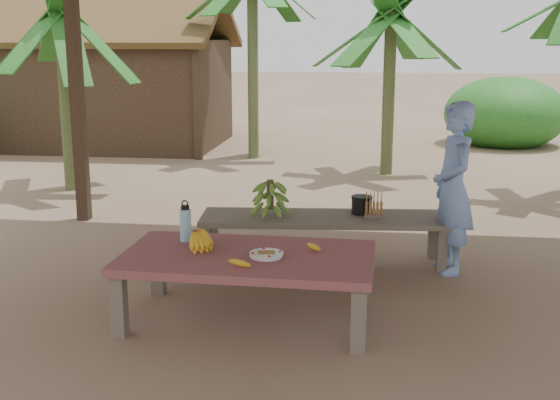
# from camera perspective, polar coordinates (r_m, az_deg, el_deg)

# --- Properties ---
(ground) EXTENTS (80.00, 80.00, 0.00)m
(ground) POSITION_cam_1_polar(r_m,az_deg,el_deg) (5.50, 2.63, -8.44)
(ground) COLOR brown
(ground) RESTS_ON ground
(work_table) EXTENTS (1.83, 1.05, 0.50)m
(work_table) POSITION_cam_1_polar(r_m,az_deg,el_deg) (5.07, -2.64, -5.11)
(work_table) COLOR brown
(work_table) RESTS_ON ground
(bench) EXTENTS (2.24, 0.79, 0.45)m
(bench) POSITION_cam_1_polar(r_m,az_deg,el_deg) (6.35, 3.53, -1.79)
(bench) COLOR brown
(bench) RESTS_ON ground
(ripe_banana_bunch) EXTENTS (0.29, 0.26, 0.16)m
(ripe_banana_bunch) POSITION_cam_1_polar(r_m,az_deg,el_deg) (5.18, -6.92, -3.13)
(ripe_banana_bunch) COLOR yellow
(ripe_banana_bunch) RESTS_ON work_table
(plate) EXTENTS (0.24, 0.24, 0.04)m
(plate) POSITION_cam_1_polar(r_m,az_deg,el_deg) (4.97, -1.11, -4.46)
(plate) COLOR white
(plate) RESTS_ON work_table
(loose_banana_front) EXTENTS (0.17, 0.08, 0.04)m
(loose_banana_front) POSITION_cam_1_polar(r_m,az_deg,el_deg) (4.78, -3.29, -5.14)
(loose_banana_front) COLOR yellow
(loose_banana_front) RESTS_ON work_table
(loose_banana_side) EXTENTS (0.13, 0.12, 0.04)m
(loose_banana_side) POSITION_cam_1_polar(r_m,az_deg,el_deg) (5.14, 2.77, -3.83)
(loose_banana_side) COLOR yellow
(loose_banana_side) RESTS_ON work_table
(water_flask) EXTENTS (0.09, 0.09, 0.32)m
(water_flask) POSITION_cam_1_polar(r_m,az_deg,el_deg) (5.38, -7.69, -1.93)
(water_flask) COLOR #44ABD4
(water_flask) RESTS_ON work_table
(green_banana_stalk) EXTENTS (0.32, 0.32, 0.34)m
(green_banana_stalk) POSITION_cam_1_polar(r_m,az_deg,el_deg) (6.30, -0.80, 0.25)
(green_banana_stalk) COLOR #598C2D
(green_banana_stalk) RESTS_ON bench
(cooking_pot) EXTENTS (0.18, 0.18, 0.16)m
(cooking_pot) POSITION_cam_1_polar(r_m,az_deg,el_deg) (6.43, 6.66, -0.43)
(cooking_pot) COLOR black
(cooking_pot) RESTS_ON bench
(skewer_rack) EXTENTS (0.19, 0.10, 0.24)m
(skewer_rack) POSITION_cam_1_polar(r_m,az_deg,el_deg) (6.28, 7.64, -0.39)
(skewer_rack) COLOR #A57F47
(skewer_rack) RESTS_ON bench
(woman) EXTENTS (0.45, 0.60, 1.50)m
(woman) POSITION_cam_1_polar(r_m,az_deg,el_deg) (6.24, 13.89, 0.93)
(woman) COLOR #7190D6
(woman) RESTS_ON ground
(hut) EXTENTS (4.40, 3.43, 2.85)m
(hut) POSITION_cam_1_polar(r_m,az_deg,el_deg) (14.03, -13.30, 8.88)
(hut) COLOR black
(hut) RESTS_ON ground
(banana_plant_n) EXTENTS (1.80, 1.80, 2.61)m
(banana_plant_n) POSITION_cam_1_polar(r_m,az_deg,el_deg) (10.67, 9.00, 13.46)
(banana_plant_n) COLOR #596638
(banana_plant_n) RESTS_ON ground
(banana_plant_w) EXTENTS (1.80, 1.80, 2.57)m
(banana_plant_w) POSITION_cam_1_polar(r_m,az_deg,el_deg) (9.81, -17.32, 12.86)
(banana_plant_w) COLOR #596638
(banana_plant_w) RESTS_ON ground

